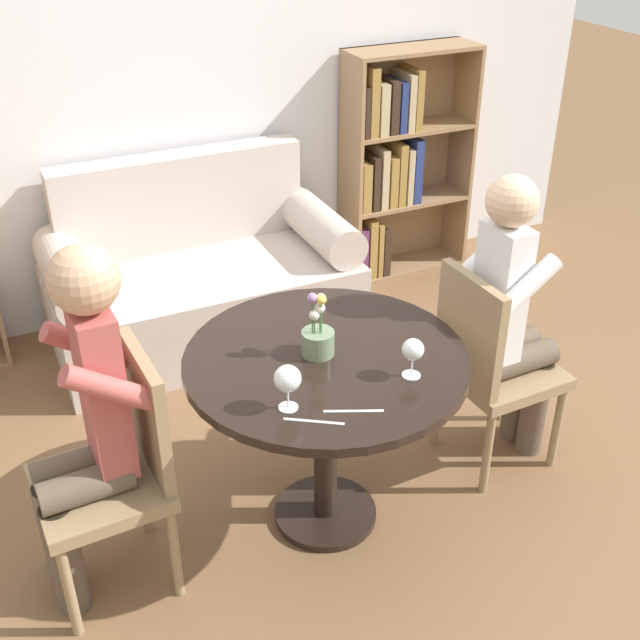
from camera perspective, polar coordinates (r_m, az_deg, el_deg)
name	(u,v)px	position (r m, az deg, el deg)	size (l,w,h in m)	color
ground_plane	(325,515)	(3.26, 0.38, -13.70)	(16.00, 16.00, 0.00)	brown
back_wall	(158,62)	(4.27, -11.42, 17.56)	(5.20, 0.05, 2.70)	silver
round_table	(326,389)	(2.86, 0.43, -4.90)	(1.00, 1.00, 0.75)	black
couch	(201,282)	(4.24, -8.49, 2.70)	(1.54, 0.80, 0.92)	beige
bookshelf_right	(392,164)	(4.78, 5.13, 11.00)	(0.77, 0.28, 1.34)	#93704C
chair_left	(119,465)	(2.80, -14.09, -9.95)	(0.44, 0.44, 0.90)	#937A56
chair_right	(489,362)	(3.29, 11.93, -2.93)	(0.43, 0.43, 0.90)	#937A56
person_left	(85,422)	(2.66, -16.39, -6.97)	(0.43, 0.35, 1.31)	brown
person_right	(512,319)	(3.25, 13.47, 0.09)	(0.43, 0.35, 1.28)	brown
wine_glass_left	(288,380)	(2.48, -2.32, -4.28)	(0.09, 0.09, 0.16)	white
wine_glass_right	(413,351)	(2.65, 6.62, -2.20)	(0.07, 0.07, 0.14)	white
flower_vase	(318,336)	(2.76, -0.15, -1.17)	(0.11, 0.11, 0.24)	gray
knife_left_setting	(354,411)	(2.53, 2.40, -6.49)	(0.18, 0.09, 0.00)	silver
fork_left_setting	(314,421)	(2.48, -0.44, -7.23)	(0.17, 0.11, 0.00)	silver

